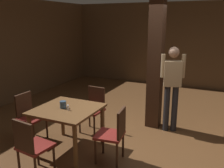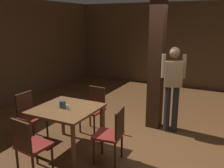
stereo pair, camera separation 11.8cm
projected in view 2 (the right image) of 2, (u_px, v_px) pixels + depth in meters
name	position (u px, v px, depth m)	size (l,w,h in m)	color
ground_plane	(139.00, 142.00, 4.65)	(10.80, 10.80, 0.00)	brown
wall_back	(189.00, 46.00, 8.19)	(8.00, 0.10, 2.80)	brown
pillar	(156.00, 61.00, 5.05)	(0.28, 0.28, 2.80)	#382114
dining_table	(67.00, 114.00, 4.26)	(1.02, 1.02, 0.77)	brown
chair_south	(29.00, 144.00, 3.54)	(0.47, 0.47, 0.89)	maroon
chair_north	(94.00, 107.00, 5.06)	(0.45, 0.45, 0.89)	maroon
chair_west	(30.00, 114.00, 4.69)	(0.43, 0.43, 0.89)	maroon
chair_east	(113.00, 132.00, 3.90)	(0.47, 0.47, 0.89)	maroon
napkin_cup	(62.00, 104.00, 4.22)	(0.11, 0.11, 0.12)	#33475B
salt_shaker	(67.00, 107.00, 4.13)	(0.03, 0.03, 0.09)	silver
standing_person	(173.00, 84.00, 4.89)	(0.47, 0.30, 1.72)	tan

